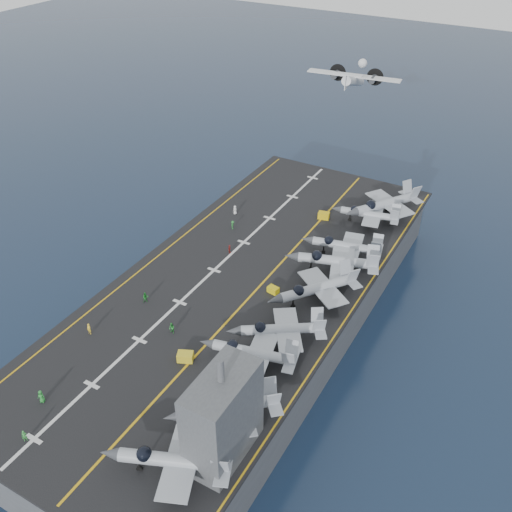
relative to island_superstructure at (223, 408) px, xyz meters
The scene contains 29 objects.
ground 38.02m from the island_superstructure, 116.57° to the left, with size 500.00×500.00×0.00m, color #142135.
hull 35.94m from the island_superstructure, 116.57° to the left, with size 36.00×90.00×10.00m, color #56595E.
flight_deck 34.41m from the island_superstructure, 116.57° to the left, with size 38.00×92.00×0.40m, color black.
foul_line 33.17m from the island_superstructure, 111.80° to the left, with size 0.35×90.00×0.02m, color gold.
landing_centerline 37.38m from the island_superstructure, 124.99° to the left, with size 0.50×90.00×0.02m, color silver.
deck_edge_port 44.50m from the island_superstructure, 136.85° to the left, with size 0.25×90.00×0.02m, color gold.
deck_edge_stbd 31.12m from the island_superstructure, 83.35° to the left, with size 0.25×90.00×0.02m, color gold.
island_superstructure is the anchor object (origin of this frame).
fighter_jet_0 7.93m from the island_superstructure, 120.77° to the right, with size 17.91×15.17×5.28m, color #8C949A, non-canonical shape.
fighter_jet_1 6.76m from the island_superstructure, 112.92° to the left, with size 17.20×16.81×5.02m, color gray, non-canonical shape.
fighter_jet_2 15.38m from the island_superstructure, 105.87° to the left, with size 15.70×12.20×4.85m, color #8F969D, non-canonical shape.
fighter_jet_3 20.93m from the island_superstructure, 97.92° to the left, with size 17.13×15.74×4.95m, color #8C929C, non-canonical shape.
fighter_jet_4 31.65m from the island_superstructure, 94.13° to the left, with size 17.46×18.52×5.36m, color gray, non-canonical shape.
fighter_jet_5 39.88m from the island_superstructure, 93.49° to the left, with size 18.37×15.14×5.48m, color gray, non-canonical shape.
fighter_jet_6 45.21m from the island_superstructure, 93.76° to the left, with size 15.98×12.35×4.96m, color gray, non-canonical shape.
fighter_jet_7 57.86m from the island_superstructure, 93.36° to the left, with size 14.52×11.06×4.55m, color #8D969E, non-canonical shape.
fighter_jet_8 62.23m from the island_superstructure, 91.61° to the left, with size 18.36×19.86×5.74m, color #979FA6, non-canonical shape.
tow_cart_a 17.59m from the island_superstructure, 141.87° to the left, with size 2.61×2.22×1.33m, color gold, non-canonical shape.
tow_cart_b 31.80m from the island_superstructure, 107.45° to the left, with size 1.94×1.43×1.06m, color gold, non-canonical shape.
tow_cart_c 56.81m from the island_superstructure, 102.02° to the left, with size 2.41×1.83×1.30m, color gold, non-canonical shape.
crew_0 25.94m from the island_superstructure, 167.87° to the right, with size 1.33×1.09×1.92m, color #268C33.
crew_1 30.02m from the island_superstructure, 165.15° to the left, with size 1.09×0.73×1.82m, color yellow.
crew_2 31.79m from the island_superstructure, 145.82° to the left, with size 1.26×1.30×1.82m, color #1B8027.
crew_3 50.37m from the island_superstructure, 120.36° to the left, with size 0.94×1.16×1.68m, color #268C33.
crew_4 42.33m from the island_superstructure, 120.94° to the left, with size 0.86×1.10×1.63m, color maroon.
crew_5 55.86m from the island_superstructure, 120.01° to the left, with size 1.14×1.32×1.85m, color white.
crew_6 25.05m from the island_superstructure, 153.92° to the right, with size 1.13×1.19×1.66m, color green.
crew_7 23.33m from the island_superstructure, 142.47° to the left, with size 1.30×1.08×1.86m, color #268C33.
transport_plane 95.17m from the island_superstructure, 103.28° to the left, with size 23.72×17.53×5.23m, color silver, non-canonical shape.
Camera 1 is at (39.21, -65.11, 67.92)m, focal length 40.00 mm.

